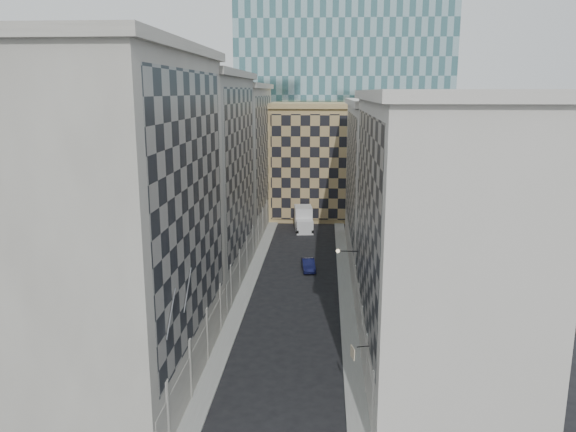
% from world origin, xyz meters
% --- Properties ---
extents(sidewalk_west, '(1.50, 100.00, 0.15)m').
position_xyz_m(sidewalk_west, '(-5.25, 30.00, 0.07)').
color(sidewalk_west, gray).
rests_on(sidewalk_west, ground).
extents(sidewalk_east, '(1.50, 100.00, 0.15)m').
position_xyz_m(sidewalk_east, '(5.25, 30.00, 0.07)').
color(sidewalk_east, gray).
rests_on(sidewalk_east, ground).
extents(bldg_left_a, '(10.80, 22.80, 23.70)m').
position_xyz_m(bldg_left_a, '(-10.88, 11.00, 11.82)').
color(bldg_left_a, '#9C988D').
rests_on(bldg_left_a, ground).
extents(bldg_left_b, '(10.80, 22.80, 22.70)m').
position_xyz_m(bldg_left_b, '(-10.88, 33.00, 11.32)').
color(bldg_left_b, gray).
rests_on(bldg_left_b, ground).
extents(bldg_left_c, '(10.80, 22.80, 21.70)m').
position_xyz_m(bldg_left_c, '(-10.88, 55.00, 10.83)').
color(bldg_left_c, '#9C988D').
rests_on(bldg_left_c, ground).
extents(bldg_right_a, '(10.80, 26.80, 20.70)m').
position_xyz_m(bldg_right_a, '(10.88, 15.00, 10.32)').
color(bldg_right_a, beige).
rests_on(bldg_right_a, ground).
extents(bldg_right_b, '(10.80, 28.80, 19.70)m').
position_xyz_m(bldg_right_b, '(10.89, 42.00, 9.85)').
color(bldg_right_b, beige).
rests_on(bldg_right_b, ground).
extents(tan_block, '(16.80, 14.80, 18.80)m').
position_xyz_m(tan_block, '(2.00, 67.90, 9.44)').
color(tan_block, '#A18455').
rests_on(tan_block, ground).
extents(church_tower, '(7.20, 7.20, 51.50)m').
position_xyz_m(church_tower, '(0.00, 82.00, 26.95)').
color(church_tower, '#322C27').
rests_on(church_tower, ground).
extents(flagpoles_left, '(0.10, 6.33, 2.33)m').
position_xyz_m(flagpoles_left, '(-5.90, 6.00, 8.00)').
color(flagpoles_left, gray).
rests_on(flagpoles_left, ground).
extents(bracket_lamp, '(1.98, 0.36, 0.36)m').
position_xyz_m(bracket_lamp, '(4.38, 24.00, 6.20)').
color(bracket_lamp, black).
rests_on(bracket_lamp, ground).
extents(box_truck, '(3.25, 6.53, 3.45)m').
position_xyz_m(box_truck, '(-0.27, 56.96, 1.50)').
color(box_truck, silver).
rests_on(box_truck, ground).
extents(dark_car, '(1.93, 4.28, 1.36)m').
position_xyz_m(dark_car, '(1.10, 37.08, 0.68)').
color(dark_car, '#0F1238').
rests_on(dark_car, ground).
extents(shop_sign, '(1.28, 0.79, 0.89)m').
position_xyz_m(shop_sign, '(4.95, 8.24, 3.83)').
color(shop_sign, black).
rests_on(shop_sign, ground).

